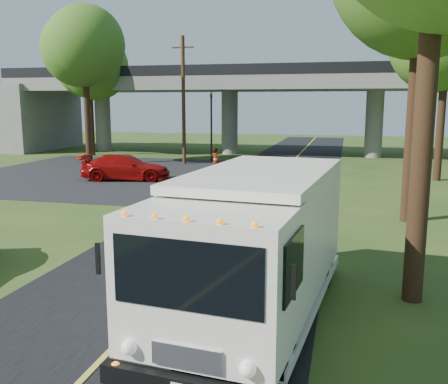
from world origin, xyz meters
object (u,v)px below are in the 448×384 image
(utility_pole, at_px, (184,100))
(step_van, at_px, (254,241))
(tree_left_far, at_px, (90,65))
(tree_left_lot, at_px, (86,51))
(traffic_signal, at_px, (211,119))
(red_sedan, at_px, (126,167))
(pedestrian, at_px, (215,162))

(utility_pole, distance_m, step_van, 26.75)
(utility_pole, height_order, tree_left_far, tree_left_far)
(tree_left_lot, bearing_deg, utility_pole, 18.97)
(traffic_signal, xyz_separation_m, utility_pole, (-1.50, -2.00, 1.40))
(tree_left_lot, xyz_separation_m, step_van, (16.00, -22.58, -6.28))
(utility_pole, distance_m, tree_left_lot, 7.43)
(utility_pole, bearing_deg, red_sedan, -95.89)
(utility_pole, height_order, step_van, utility_pole)
(utility_pole, distance_m, red_sedan, 9.02)
(utility_pole, height_order, red_sedan, utility_pole)
(traffic_signal, bearing_deg, utility_pole, -126.87)
(red_sedan, distance_m, pedestrian, 5.43)
(traffic_signal, distance_m, tree_left_far, 11.75)
(utility_pole, bearing_deg, traffic_signal, 53.13)
(tree_left_far, height_order, step_van, tree_left_far)
(step_van, xyz_separation_m, pedestrian, (-6.01, 19.61, -0.77))
(tree_left_far, relative_size, step_van, 1.34)
(step_van, height_order, red_sedan, step_van)
(tree_left_lot, xyz_separation_m, pedestrian, (9.99, -2.97, -7.04))
(traffic_signal, bearing_deg, pedestrian, -72.86)
(tree_left_lot, bearing_deg, red_sedan, -47.43)
(pedestrian, bearing_deg, tree_left_far, -13.47)
(utility_pole, relative_size, step_van, 1.22)
(traffic_signal, relative_size, red_sedan, 1.03)
(traffic_signal, relative_size, tree_left_far, 0.53)
(traffic_signal, distance_m, red_sedan, 10.66)
(pedestrian, bearing_deg, traffic_signal, -51.72)
(tree_left_far, xyz_separation_m, pedestrian, (12.99, -8.97, -6.59))
(tree_left_lot, bearing_deg, traffic_signal, 28.11)
(tree_left_far, xyz_separation_m, step_van, (19.00, -28.58, -5.82))
(traffic_signal, height_order, pedestrian, traffic_signal)
(red_sedan, xyz_separation_m, pedestrian, (4.54, 2.97, 0.13))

